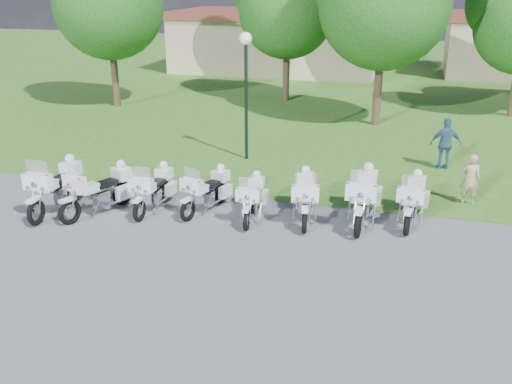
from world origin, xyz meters
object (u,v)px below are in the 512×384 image
(motorcycle_5, at_px, (305,196))
(bystander_a, at_px, (470,179))
(motorcycle_6, at_px, (364,196))
(lamp_post, at_px, (246,66))
(motorcycle_7, at_px, (413,199))
(bystander_c, at_px, (446,144))
(motorcycle_2, at_px, (154,188))
(motorcycle_0, at_px, (57,186))
(motorcycle_1, at_px, (100,189))
(motorcycle_4, at_px, (252,198))
(motorcycle_3, at_px, (207,190))

(motorcycle_5, distance_m, bystander_a, 5.10)
(motorcycle_6, xyz_separation_m, lamp_post, (-4.77, 4.67, 2.69))
(motorcycle_7, relative_size, bystander_a, 1.51)
(motorcycle_7, xyz_separation_m, bystander_c, (0.99, 5.06, 0.25))
(motorcycle_2, relative_size, bystander_a, 1.46)
(motorcycle_2, height_order, motorcycle_5, motorcycle_5)
(motorcycle_5, height_order, motorcycle_6, motorcycle_6)
(motorcycle_0, distance_m, motorcycle_2, 2.80)
(motorcycle_1, relative_size, lamp_post, 0.52)
(motorcycle_1, height_order, bystander_a, motorcycle_1)
(motorcycle_2, distance_m, motorcycle_6, 6.02)
(motorcycle_0, bearing_deg, motorcycle_5, -171.30)
(bystander_c, bearing_deg, motorcycle_7, 67.82)
(motorcycle_0, xyz_separation_m, motorcycle_1, (1.32, 0.16, -0.03))
(motorcycle_1, distance_m, bystander_c, 11.80)
(motorcycle_2, height_order, bystander_c, bystander_c)
(bystander_a, bearing_deg, motorcycle_1, 18.77)
(motorcycle_4, relative_size, motorcycle_6, 0.81)
(motorcycle_5, xyz_separation_m, motorcycle_7, (2.92, 0.58, -0.01))
(motorcycle_7, bearing_deg, bystander_a, -126.15)
(motorcycle_0, bearing_deg, bystander_c, -149.51)
(motorcycle_1, xyz_separation_m, motorcycle_4, (4.29, 0.83, -0.11))
(motorcycle_4, bearing_deg, bystander_a, -161.02)
(motorcycle_3, height_order, lamp_post, lamp_post)
(motorcycle_3, xyz_separation_m, bystander_a, (7.36, 2.55, 0.15))
(motorcycle_0, xyz_separation_m, motorcycle_4, (5.61, 0.99, -0.14))
(bystander_c, bearing_deg, lamp_post, -5.13)
(motorcycle_5, distance_m, bystander_c, 6.87)
(motorcycle_5, relative_size, bystander_a, 1.52)
(motorcycle_0, height_order, lamp_post, lamp_post)
(motorcycle_0, xyz_separation_m, motorcycle_6, (8.65, 1.57, 0.00))
(motorcycle_1, bearing_deg, motorcycle_5, -145.38)
(motorcycle_3, bearing_deg, motorcycle_2, 27.97)
(lamp_post, bearing_deg, motorcycle_1, -112.84)
(motorcycle_1, height_order, motorcycle_6, motorcycle_6)
(motorcycle_0, relative_size, motorcycle_2, 1.17)
(motorcycle_5, relative_size, motorcycle_7, 1.00)
(motorcycle_5, xyz_separation_m, lamp_post, (-3.16, 4.90, 2.77))
(motorcycle_4, distance_m, motorcycle_5, 1.47)
(motorcycle_5, bearing_deg, motorcycle_2, -3.99)
(motorcycle_5, relative_size, motorcycle_6, 0.89)
(bystander_a, xyz_separation_m, bystander_c, (-0.61, 3.28, 0.13))
(motorcycle_6, xyz_separation_m, motorcycle_7, (1.31, 0.36, -0.08))
(motorcycle_5, relative_size, bystander_c, 1.30)
(motorcycle_5, bearing_deg, motorcycle_4, 3.00)
(lamp_post, bearing_deg, motorcycle_4, -71.72)
(bystander_a, bearing_deg, lamp_post, -18.60)
(motorcycle_0, relative_size, motorcycle_5, 1.12)
(motorcycle_3, bearing_deg, motorcycle_1, 34.86)
(motorcycle_7, relative_size, lamp_post, 0.51)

